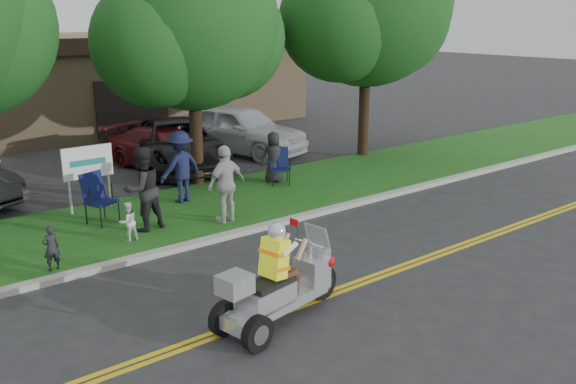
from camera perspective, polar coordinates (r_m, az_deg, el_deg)
ground at (r=12.25m, az=6.60°, el=-7.12°), size 120.00×120.00×0.00m
centerline_near at (r=11.88m, az=8.57°, el=-7.95°), size 60.00×0.10×0.01m
centerline_far at (r=11.98m, az=8.01°, el=-7.71°), size 60.00×0.10×0.01m
curb at (r=14.40m, az=-1.89°, el=-3.13°), size 60.00×0.25×0.12m
grass_verge at (r=16.11m, az=-6.40°, el=-1.12°), size 60.00×4.00×0.10m
commercial_building at (r=28.86m, az=-17.76°, el=9.90°), size 18.00×8.20×4.00m
tree_mid at (r=17.42m, az=-8.90°, el=14.75°), size 5.88×4.80×7.05m
tree_right at (r=21.22m, az=7.51°, el=16.65°), size 6.86×5.60×8.07m
business_sign at (r=15.82m, az=-18.22°, el=2.35°), size 1.25×0.06×1.75m
trike_scooter at (r=9.93m, az=-0.88°, el=-8.98°), size 2.65×1.07×1.74m
lawn_chair_a at (r=17.63m, az=-0.81°, el=2.68°), size 0.76×0.77×1.05m
lawn_chair_b at (r=14.97m, az=-17.43°, el=-0.24°), size 0.81×0.83×1.20m
spectator_adult_mid at (r=14.08m, az=-13.42°, el=0.27°), size 1.04×0.88×1.92m
spectator_adult_right at (r=14.34m, az=-5.81°, el=0.76°), size 1.15×0.64×1.85m
spectator_chair_a at (r=16.06m, az=-10.02°, el=2.34°), size 1.31×0.88×1.88m
spectator_chair_b at (r=17.76m, az=-1.35°, el=3.28°), size 0.85×0.70×1.49m
child_left at (r=12.53m, az=-21.27°, el=-4.89°), size 0.35×0.25×0.91m
child_right at (r=13.61m, az=-14.75°, el=-2.70°), size 0.46×0.38×0.87m
parked_car_mid at (r=20.20m, az=-10.36°, el=4.43°), size 4.07×6.15×1.57m
parked_car_right at (r=20.14m, az=-11.25°, el=3.98°), size 3.08×4.88×1.32m
parked_car_far_right at (r=22.14m, az=-4.52°, el=5.91°), size 3.46×5.51×1.75m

